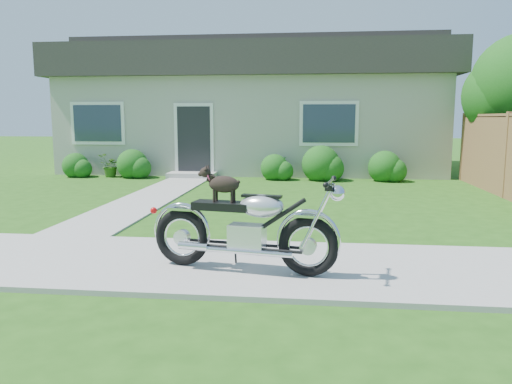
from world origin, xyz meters
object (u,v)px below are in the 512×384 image
potted_plant_right (281,168)px  motorcycle_with_dog (246,227)px  potted_plant_left (110,166)px  fence (507,156)px  house (255,107)px

potted_plant_right → motorcycle_with_dog: 8.87m
potted_plant_left → fence: bearing=-15.2°
fence → potted_plant_left: size_ratio=9.58×
fence → potted_plant_right: size_ratio=10.11×
fence → motorcycle_with_dog: 7.85m
house → motorcycle_with_dog: size_ratio=5.70×
potted_plant_left → potted_plant_right: (5.16, 0.00, -0.02)m
house → motorcycle_with_dog: house is taller
potted_plant_right → fence: bearing=-28.6°
potted_plant_left → potted_plant_right: potted_plant_left is taller
fence → potted_plant_left: fence is taller
motorcycle_with_dog → potted_plant_left: bearing=130.8°
potted_plant_right → potted_plant_left: bearing=180.0°
fence → motorcycle_with_dog: (-4.97, -6.06, -0.39)m
house → potted_plant_left: house is taller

